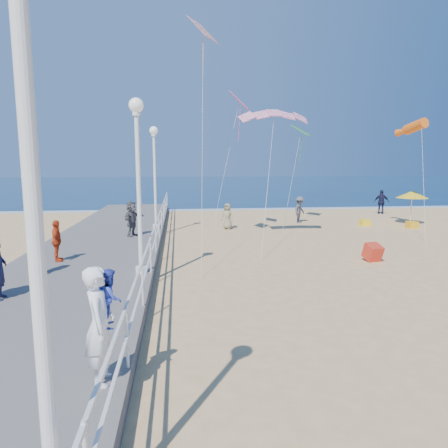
{
  "coord_description": "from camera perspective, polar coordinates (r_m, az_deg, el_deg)",
  "views": [
    {
      "loc": [
        -4.18,
        -12.39,
        3.77
      ],
      "look_at": [
        -2.5,
        2.0,
        1.6
      ],
      "focal_mm": 32.0,
      "sensor_mm": 36.0,
      "label": 1
    }
  ],
  "objects": [
    {
      "name": "spectator_5",
      "position": [
        19.28,
        -13.01,
        0.76
      ],
      "size": [
        1.08,
        1.62,
        1.68
      ],
      "primitive_type": "imported",
      "rotation": [
        0.0,
        0.0,
        1.15
      ],
      "color": "#504F53",
      "rests_on": "boardwalk"
    },
    {
      "name": "spectator_3",
      "position": [
        15.09,
        -22.79,
        -2.23
      ],
      "size": [
        0.47,
        0.89,
        1.46
      ],
      "primitive_type": "imported",
      "rotation": [
        0.0,
        0.0,
        1.7
      ],
      "color": "red",
      "rests_on": "boardwalk"
    },
    {
      "name": "kite_windsock",
      "position": [
        24.73,
        25.65,
        12.45
      ],
      "size": [
        0.96,
        2.4,
        1.02
      ],
      "primitive_type": "cylinder",
      "rotation": [
        1.36,
        0.0,
        0.17
      ],
      "color": "orange"
    },
    {
      "name": "spectator_4",
      "position": [
        13.51,
        -25.41,
        -3.71
      ],
      "size": [
        0.53,
        0.74,
        1.41
      ],
      "primitive_type": "imported",
      "rotation": [
        0.0,
        0.0,
        1.7
      ],
      "color": "#1E1B3B",
      "rests_on": "boardwalk"
    },
    {
      "name": "boardwalk",
      "position": [
        13.32,
        -21.02,
        -7.62
      ],
      "size": [
        5.0,
        44.0,
        0.4
      ],
      "primitive_type": "cube",
      "color": "slate",
      "rests_on": "ground"
    },
    {
      "name": "surf_line",
      "position": [
        33.37,
        0.58,
        2.09
      ],
      "size": [
        160.0,
        1.2,
        0.04
      ],
      "primitive_type": "cube",
      "color": "white",
      "rests_on": "ground"
    },
    {
      "name": "kite_diamond_pink",
      "position": [
        21.8,
        2.21,
        17.11
      ],
      "size": [
        1.25,
        1.52,
        0.94
      ],
      "primitive_type": "cube",
      "rotation": [
        0.77,
        0.0,
        1.33
      ],
      "color": "#FF5D9F"
    },
    {
      "name": "lamp_post_far",
      "position": [
        21.42,
        -9.89,
        8.1
      ],
      "size": [
        0.44,
        0.44,
        5.32
      ],
      "color": "white",
      "rests_on": "boardwalk"
    },
    {
      "name": "beach_walker_a",
      "position": [
        26.3,
        10.76,
        2.02
      ],
      "size": [
        1.22,
        1.25,
        1.72
      ],
      "primitive_type": "imported",
      "rotation": [
        0.0,
        0.0,
        0.82
      ],
      "color": "#525155",
      "rests_on": "ground"
    },
    {
      "name": "ground",
      "position": [
        13.61,
        11.61,
        -7.74
      ],
      "size": [
        160.0,
        160.0,
        0.0
      ],
      "primitive_type": "plane",
      "color": "#E0B575",
      "rests_on": "ground"
    },
    {
      "name": "beach_chair_right",
      "position": [
        26.17,
        19.48,
        0.19
      ],
      "size": [
        0.55,
        0.55,
        0.4
      ],
      "primitive_type": "cube",
      "color": "yellow",
      "rests_on": "ground"
    },
    {
      "name": "kite_parafoil",
      "position": [
        19.38,
        7.14,
        15.47
      ],
      "size": [
        3.31,
        0.94,
        0.65
      ],
      "primitive_type": null,
      "rotation": [
        0.44,
        0.0,
        0.0
      ],
      "color": "#D7195C"
    },
    {
      "name": "beach_chair_left",
      "position": [
        26.31,
        25.27,
        -0.1
      ],
      "size": [
        0.55,
        0.55,
        0.4
      ],
      "primitive_type": "cube",
      "color": "#F2A919",
      "rests_on": "ground"
    },
    {
      "name": "kite_diamond_redwhite",
      "position": [
        18.06,
        -3.01,
        25.93
      ],
      "size": [
        1.38,
        1.51,
        0.91
      ],
      "primitive_type": "cube",
      "rotation": [
        0.8,
        0.0,
        1.04
      ],
      "color": "red"
    },
    {
      "name": "woman_holding_toddler",
      "position": [
        6.6,
        -17.36,
        -13.64
      ],
      "size": [
        0.51,
        0.71,
        1.85
      ],
      "primitive_type": "imported",
      "rotation": [
        0.0,
        0.0,
        1.66
      ],
      "color": "white",
      "rests_on": "boardwalk"
    },
    {
      "name": "lamp_post_near",
      "position": [
        3.59,
        -25.85,
        5.9
      ],
      "size": [
        0.44,
        0.44,
        5.32
      ],
      "color": "white",
      "rests_on": "boardwalk"
    },
    {
      "name": "toddler_held",
      "position": [
        6.58,
        -15.97,
        -10.08
      ],
      "size": [
        0.39,
        0.48,
        0.92
      ],
      "primitive_type": "imported",
      "rotation": [
        0.0,
        0.0,
        1.66
      ],
      "color": "blue",
      "rests_on": "boardwalk"
    },
    {
      "name": "beach_walker_c",
      "position": [
        23.33,
        0.51,
        1.11
      ],
      "size": [
        0.88,
        0.82,
        1.52
      ],
      "primitive_type": "imported",
      "rotation": [
        0.0,
        0.0,
        -0.62
      ],
      "color": "gray",
      "rests_on": "ground"
    },
    {
      "name": "lamp_post_mid",
      "position": [
        12.45,
        -12.17,
        7.83
      ],
      "size": [
        0.44,
        0.44,
        5.32
      ],
      "color": "white",
      "rests_on": "boardwalk"
    },
    {
      "name": "box_kite",
      "position": [
        16.71,
        20.47,
        -4.01
      ],
      "size": [
        0.67,
        0.8,
        0.74
      ],
      "primitive_type": "cube",
      "rotation": [
        0.31,
        0.0,
        0.18
      ],
      "color": "red",
      "rests_on": "ground"
    },
    {
      "name": "ocean",
      "position": [
        77.6,
        -3.57,
        5.74
      ],
      "size": [
        160.0,
        90.0,
        0.05
      ],
      "primitive_type": "cube",
      "color": "#0C284A",
      "rests_on": "ground"
    },
    {
      "name": "beach_umbrella",
      "position": [
        27.55,
        25.29,
        3.83
      ],
      "size": [
        1.9,
        1.9,
        2.14
      ],
      "color": "white",
      "rests_on": "ground"
    },
    {
      "name": "beach_walker_b",
      "position": [
        32.81,
        21.57,
        2.95
      ],
      "size": [
        1.17,
        0.83,
        1.85
      ],
      "primitive_type": "imported",
      "rotation": [
        0.0,
        0.0,
        2.75
      ],
      "color": "#181936",
      "rests_on": "ground"
    },
    {
      "name": "kite_diamond_green",
      "position": [
        26.31,
        10.96,
        12.95
      ],
      "size": [
        1.63,
        1.69,
        0.68
      ],
      "primitive_type": "cube",
      "rotation": [
        0.53,
        0.0,
        1.04
      ],
      "color": "green"
    },
    {
      "name": "railing",
      "position": [
        12.68,
        -10.48,
        -3.1
      ],
      "size": [
        0.05,
        42.0,
        0.55
      ],
      "color": "white",
      "rests_on": "boardwalk"
    }
  ]
}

